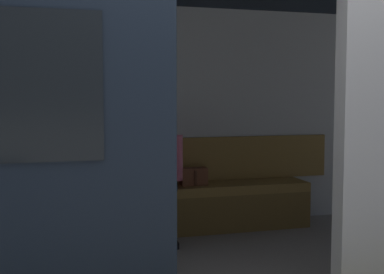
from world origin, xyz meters
name	(u,v)px	position (x,y,z in m)	size (l,w,h in m)	color
train_car	(194,71)	(0.08, -1.11, 1.54)	(6.40, 2.53, 2.36)	silver
bench_seat	(175,198)	(0.00, -2.02, 0.36)	(2.74, 0.44, 0.46)	olive
person_seated	(155,166)	(0.21, -1.96, 0.68)	(0.55, 0.69, 1.19)	pink
handbag	(194,176)	(-0.19, -2.05, 0.55)	(0.26, 0.15, 0.17)	brown
book	(113,187)	(0.60, -2.05, 0.48)	(0.15, 0.22, 0.03)	#33723F
grab_pole_door	(168,133)	(0.45, -0.37, 1.11)	(0.04, 0.04, 2.22)	silver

